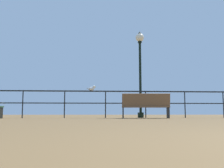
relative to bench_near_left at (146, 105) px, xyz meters
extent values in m
cube|color=black|center=(0.18, 0.89, 0.57)|extent=(19.83, 0.05, 0.05)
cube|color=black|center=(0.18, 0.89, 0.09)|extent=(19.83, 0.04, 0.04)
cylinder|color=black|center=(-4.78, 0.89, 0.03)|extent=(0.04, 0.04, 1.08)
cylinder|color=black|center=(-3.13, 0.89, 0.03)|extent=(0.04, 0.04, 1.08)
cylinder|color=black|center=(-1.48, 0.89, 0.03)|extent=(0.04, 0.04, 1.08)
cylinder|color=black|center=(0.18, 0.89, 0.03)|extent=(0.04, 0.04, 1.08)
cylinder|color=black|center=(1.83, 0.89, 0.03)|extent=(0.04, 0.04, 1.08)
cylinder|color=black|center=(3.48, 0.89, 0.03)|extent=(0.04, 0.04, 1.08)
cube|color=black|center=(-5.35, 0.03, -0.30)|extent=(0.07, 0.47, 0.43)
cube|color=black|center=(-5.33, 0.24, 0.06)|extent=(0.06, 0.36, 0.04)
cube|color=brown|center=(0.01, 0.09, -0.08)|extent=(1.81, 0.60, 0.05)
cube|color=brown|center=(-0.01, -0.12, 0.17)|extent=(1.79, 0.28, 0.49)
cube|color=black|center=(0.86, 0.02, -0.29)|extent=(0.07, 0.41, 0.43)
cube|color=black|center=(0.87, 0.20, 0.06)|extent=(0.06, 0.32, 0.04)
cube|color=black|center=(-0.84, 0.16, -0.29)|extent=(0.07, 0.41, 0.43)
cube|color=black|center=(-0.83, 0.34, 0.06)|extent=(0.06, 0.32, 0.04)
cylinder|color=black|center=(0.02, 1.20, -0.40)|extent=(0.25, 0.25, 0.22)
cylinder|color=black|center=(0.02, 1.20, 1.21)|extent=(0.11, 0.11, 3.01)
cylinder|color=black|center=(0.02, 1.20, 2.75)|extent=(0.17, 0.17, 0.06)
sphere|color=beige|center=(0.02, 1.20, 2.96)|extent=(0.36, 0.36, 0.36)
cone|color=black|center=(0.02, 1.20, 3.19)|extent=(0.13, 0.13, 0.10)
ellipsoid|color=white|center=(-2.07, 0.89, 0.67)|extent=(0.32, 0.29, 0.15)
ellipsoid|color=gray|center=(-2.07, 0.89, 0.70)|extent=(0.27, 0.24, 0.05)
sphere|color=white|center=(-1.96, 0.82, 0.74)|extent=(0.12, 0.12, 0.12)
cone|color=yellow|center=(-1.89, 0.78, 0.74)|extent=(0.07, 0.07, 0.05)
cube|color=gray|center=(-2.19, 0.97, 0.68)|extent=(0.12, 0.11, 0.02)
camera|label=1|loc=(-1.91, -9.49, -0.31)|focal=40.89mm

